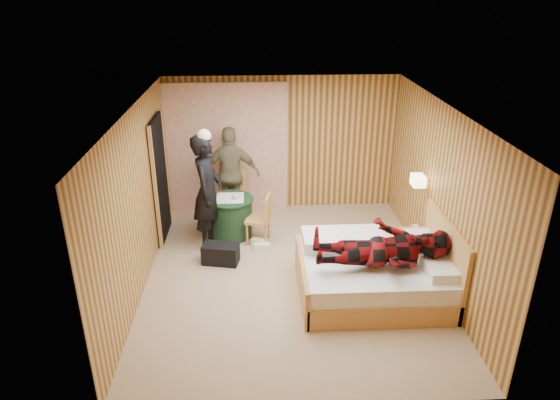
{
  "coord_description": "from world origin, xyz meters",
  "views": [
    {
      "loc": [
        -0.47,
        -6.31,
        4.02
      ],
      "look_at": [
        -0.14,
        0.4,
        1.05
      ],
      "focal_mm": 32.0,
      "sensor_mm": 36.0,
      "label": 1
    }
  ],
  "objects_px": {
    "man_on_bed": "(384,239)",
    "nightstand": "(415,251)",
    "round_table": "(231,216)",
    "chair_near": "(262,215)",
    "woman_standing": "(207,192)",
    "chair_far": "(233,191)",
    "bed": "(374,273)",
    "duffel_bag": "(221,254)",
    "wall_lamp": "(418,180)",
    "man_at_table": "(231,174)"
  },
  "relations": [
    {
      "from": "nightstand",
      "to": "woman_standing",
      "type": "xyz_separation_m",
      "value": [
        -3.14,
        0.93,
        0.65
      ]
    },
    {
      "from": "round_table",
      "to": "chair_near",
      "type": "relative_size",
      "value": 0.92
    },
    {
      "from": "nightstand",
      "to": "round_table",
      "type": "xyz_separation_m",
      "value": [
        -2.8,
        1.25,
        0.05
      ]
    },
    {
      "from": "wall_lamp",
      "to": "chair_near",
      "type": "bearing_deg",
      "value": 165.23
    },
    {
      "from": "wall_lamp",
      "to": "nightstand",
      "type": "bearing_deg",
      "value": -97.04
    },
    {
      "from": "bed",
      "to": "chair_far",
      "type": "height_order",
      "value": "bed"
    },
    {
      "from": "man_on_bed",
      "to": "nightstand",
      "type": "bearing_deg",
      "value": 48.59
    },
    {
      "from": "chair_far",
      "to": "man_at_table",
      "type": "relative_size",
      "value": 0.54
    },
    {
      "from": "woman_standing",
      "to": "man_on_bed",
      "type": "height_order",
      "value": "woman_standing"
    },
    {
      "from": "chair_near",
      "to": "duffel_bag",
      "type": "height_order",
      "value": "chair_near"
    },
    {
      "from": "duffel_bag",
      "to": "round_table",
      "type": "bearing_deg",
      "value": 93.85
    },
    {
      "from": "man_at_table",
      "to": "nightstand",
      "type": "bearing_deg",
      "value": 147.9
    },
    {
      "from": "nightstand",
      "to": "chair_far",
      "type": "bearing_deg",
      "value": 146.1
    },
    {
      "from": "bed",
      "to": "chair_far",
      "type": "bearing_deg",
      "value": 129.4
    },
    {
      "from": "bed",
      "to": "duffel_bag",
      "type": "bearing_deg",
      "value": 157.16
    },
    {
      "from": "nightstand",
      "to": "woman_standing",
      "type": "bearing_deg",
      "value": 163.53
    },
    {
      "from": "bed",
      "to": "duffel_bag",
      "type": "height_order",
      "value": "bed"
    },
    {
      "from": "duffel_bag",
      "to": "woman_standing",
      "type": "height_order",
      "value": "woman_standing"
    },
    {
      "from": "duffel_bag",
      "to": "woman_standing",
      "type": "relative_size",
      "value": 0.29
    },
    {
      "from": "bed",
      "to": "duffel_bag",
      "type": "xyz_separation_m",
      "value": [
        -2.18,
        0.92,
        -0.16
      ]
    },
    {
      "from": "round_table",
      "to": "chair_far",
      "type": "bearing_deg",
      "value": 88.31
    },
    {
      "from": "woman_standing",
      "to": "chair_far",
      "type": "bearing_deg",
      "value": -13.03
    },
    {
      "from": "woman_standing",
      "to": "man_at_table",
      "type": "xyz_separation_m",
      "value": [
        0.34,
        0.97,
        -0.08
      ]
    },
    {
      "from": "man_on_bed",
      "to": "chair_far",
      "type": "bearing_deg",
      "value": 127.29
    },
    {
      "from": "wall_lamp",
      "to": "duffel_bag",
      "type": "distance_m",
      "value": 3.19
    },
    {
      "from": "man_at_table",
      "to": "chair_far",
      "type": "bearing_deg",
      "value": 124.73
    },
    {
      "from": "nightstand",
      "to": "chair_near",
      "type": "distance_m",
      "value": 2.48
    },
    {
      "from": "duffel_bag",
      "to": "woman_standing",
      "type": "distance_m",
      "value": 1.02
    },
    {
      "from": "chair_near",
      "to": "round_table",
      "type": "bearing_deg",
      "value": -106.88
    },
    {
      "from": "nightstand",
      "to": "man_on_bed",
      "type": "relative_size",
      "value": 0.33
    },
    {
      "from": "woman_standing",
      "to": "man_at_table",
      "type": "bearing_deg",
      "value": -11.51
    },
    {
      "from": "wall_lamp",
      "to": "man_on_bed",
      "type": "distance_m",
      "value": 1.45
    },
    {
      "from": "man_at_table",
      "to": "wall_lamp",
      "type": "bearing_deg",
      "value": 153.46
    },
    {
      "from": "bed",
      "to": "chair_far",
      "type": "relative_size",
      "value": 2.15
    },
    {
      "from": "chair_far",
      "to": "chair_near",
      "type": "distance_m",
      "value": 1.05
    },
    {
      "from": "duffel_bag",
      "to": "man_at_table",
      "type": "bearing_deg",
      "value": 97.06
    },
    {
      "from": "bed",
      "to": "man_on_bed",
      "type": "bearing_deg",
      "value": -83.65
    },
    {
      "from": "wall_lamp",
      "to": "man_at_table",
      "type": "relative_size",
      "value": 0.15
    },
    {
      "from": "wall_lamp",
      "to": "duffel_bag",
      "type": "xyz_separation_m",
      "value": [
        -2.98,
        -0.03,
        -1.14
      ]
    },
    {
      "from": "wall_lamp",
      "to": "chair_near",
      "type": "relative_size",
      "value": 0.31
    },
    {
      "from": "wall_lamp",
      "to": "chair_far",
      "type": "distance_m",
      "value": 3.3
    },
    {
      "from": "chair_far",
      "to": "chair_near",
      "type": "xyz_separation_m",
      "value": [
        0.51,
        -0.91,
        -0.05
      ]
    },
    {
      "from": "round_table",
      "to": "chair_near",
      "type": "xyz_separation_m",
      "value": [
        0.53,
        -0.29,
        0.15
      ]
    },
    {
      "from": "woman_standing",
      "to": "bed",
      "type": "bearing_deg",
      "value": -115.07
    },
    {
      "from": "chair_near",
      "to": "nightstand",
      "type": "bearing_deg",
      "value": 78.82
    },
    {
      "from": "wall_lamp",
      "to": "round_table",
      "type": "distance_m",
      "value": 3.13
    },
    {
      "from": "chair_far",
      "to": "nightstand",
      "type": "bearing_deg",
      "value": -20.96
    },
    {
      "from": "woman_standing",
      "to": "nightstand",
      "type": "bearing_deg",
      "value": -98.89
    },
    {
      "from": "woman_standing",
      "to": "round_table",
      "type": "bearing_deg",
      "value": -38.72
    },
    {
      "from": "duffel_bag",
      "to": "man_on_bed",
      "type": "distance_m",
      "value": 2.61
    }
  ]
}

